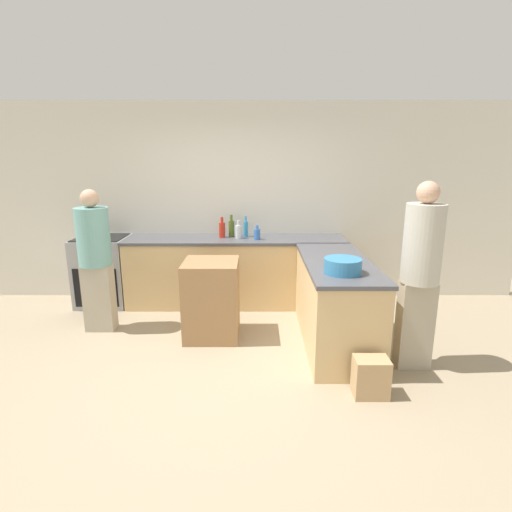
% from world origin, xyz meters
% --- Properties ---
extents(ground_plane, '(14.00, 14.00, 0.00)m').
position_xyz_m(ground_plane, '(0.00, 0.00, 0.00)').
color(ground_plane, tan).
extents(wall_back, '(8.00, 0.06, 2.70)m').
position_xyz_m(wall_back, '(0.00, 2.10, 1.35)').
color(wall_back, silver).
rests_on(wall_back, ground_plane).
extents(counter_back, '(2.94, 0.67, 0.92)m').
position_xyz_m(counter_back, '(0.00, 1.74, 0.46)').
color(counter_back, '#D6B27A').
rests_on(counter_back, ground_plane).
extents(counter_peninsula, '(0.69, 1.75, 0.92)m').
position_xyz_m(counter_peninsula, '(1.12, 0.56, 0.46)').
color(counter_peninsula, '#D6B27A').
rests_on(counter_peninsula, ground_plane).
extents(range_oven, '(0.67, 0.64, 0.93)m').
position_xyz_m(range_oven, '(-1.81, 1.75, 0.47)').
color(range_oven, '#99999E').
rests_on(range_oven, ground_plane).
extents(island_table, '(0.60, 0.59, 0.87)m').
position_xyz_m(island_table, '(-0.22, 0.71, 0.44)').
color(island_table, '#997047').
rests_on(island_table, ground_plane).
extents(mixing_bowl, '(0.35, 0.35, 0.14)m').
position_xyz_m(mixing_bowl, '(1.08, 0.08, 0.99)').
color(mixing_bowl, teal).
rests_on(mixing_bowl, counter_peninsula).
extents(vinegar_bottle_clear, '(0.09, 0.09, 0.24)m').
position_xyz_m(vinegar_bottle_clear, '(0.04, 1.73, 1.02)').
color(vinegar_bottle_clear, silver).
rests_on(vinegar_bottle_clear, counter_back).
extents(dish_soap_bottle, '(0.06, 0.06, 0.28)m').
position_xyz_m(dish_soap_bottle, '(0.13, 1.85, 1.03)').
color(dish_soap_bottle, '#338CBF').
rests_on(dish_soap_bottle, counter_back).
extents(olive_oil_bottle, '(0.08, 0.08, 0.30)m').
position_xyz_m(olive_oil_bottle, '(-0.06, 1.86, 1.04)').
color(olive_oil_bottle, '#475B1E').
rests_on(olive_oil_bottle, counter_back).
extents(hot_sauce_bottle, '(0.08, 0.08, 0.28)m').
position_xyz_m(hot_sauce_bottle, '(-0.18, 1.80, 1.03)').
color(hot_sauce_bottle, red).
rests_on(hot_sauce_bottle, counter_back).
extents(water_bottle_blue, '(0.08, 0.08, 0.19)m').
position_xyz_m(water_bottle_blue, '(0.29, 1.65, 1.00)').
color(water_bottle_blue, '#386BB7').
rests_on(water_bottle_blue, counter_back).
extents(person_by_range, '(0.36, 0.36, 1.64)m').
position_xyz_m(person_by_range, '(-1.55, 0.88, 0.88)').
color(person_by_range, '#ADA38E').
rests_on(person_by_range, ground_plane).
extents(person_at_peninsula, '(0.35, 0.35, 1.78)m').
position_xyz_m(person_at_peninsula, '(1.78, 0.03, 0.97)').
color(person_at_peninsula, '#ADA38E').
rests_on(person_at_peninsula, ground_plane).
extents(paper_bag, '(0.29, 0.21, 0.34)m').
position_xyz_m(paper_bag, '(1.24, -0.47, 0.17)').
color(paper_bag, tan).
rests_on(paper_bag, ground_plane).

